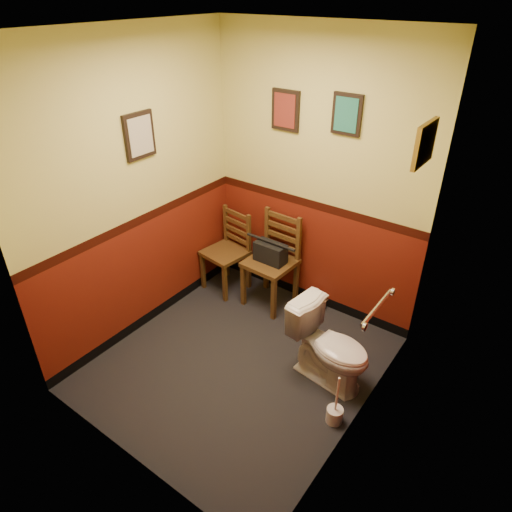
{
  "coord_description": "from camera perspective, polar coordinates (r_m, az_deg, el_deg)",
  "views": [
    {
      "loc": [
        1.89,
        -2.35,
        2.94
      ],
      "look_at": [
        0.0,
        0.25,
        1.0
      ],
      "focal_mm": 32.0,
      "sensor_mm": 36.0,
      "label": 1
    }
  ],
  "objects": [
    {
      "name": "floor",
      "position": [
        4.21,
        -2.06,
        -13.19
      ],
      "size": [
        2.2,
        2.4,
        0.0
      ],
      "primitive_type": "cube",
      "color": "black",
      "rests_on": "ground"
    },
    {
      "name": "ceiling",
      "position": [
        3.03,
        -3.11,
        26.53
      ],
      "size": [
        2.2,
        2.4,
        0.0
      ],
      "primitive_type": "cube",
      "rotation": [
        3.14,
        0.0,
        0.0
      ],
      "color": "silver",
      "rests_on": "ground"
    },
    {
      "name": "wall_back",
      "position": [
        4.32,
        7.53,
        9.26
      ],
      "size": [
        2.2,
        0.0,
        2.7
      ],
      "primitive_type": "cube",
      "rotation": [
        1.57,
        0.0,
        0.0
      ],
      "color": "#5F180C",
      "rests_on": "ground"
    },
    {
      "name": "wall_front",
      "position": [
        2.72,
        -18.37,
        -6.42
      ],
      "size": [
        2.2,
        0.0,
        2.7
      ],
      "primitive_type": "cube",
      "rotation": [
        -1.57,
        0.0,
        0.0
      ],
      "color": "#5F180C",
      "rests_on": "ground"
    },
    {
      "name": "wall_left",
      "position": [
        4.12,
        -14.68,
        7.38
      ],
      "size": [
        0.0,
        2.4,
        2.7
      ],
      "primitive_type": "cube",
      "rotation": [
        1.57,
        0.0,
        1.57
      ],
      "color": "#5F180C",
      "rests_on": "ground"
    },
    {
      "name": "wall_right",
      "position": [
        2.94,
        14.62,
        -2.69
      ],
      "size": [
        0.0,
        2.4,
        2.7
      ],
      "primitive_type": "cube",
      "rotation": [
        1.57,
        0.0,
        -1.57
      ],
      "color": "#5F180C",
      "rests_on": "ground"
    },
    {
      "name": "grab_bar",
      "position": [
        3.37,
        14.94,
        -6.25
      ],
      "size": [
        0.05,
        0.56,
        0.06
      ],
      "color": "silver",
      "rests_on": "wall_right"
    },
    {
      "name": "framed_print_back_a",
      "position": [
        4.3,
        3.7,
        17.72
      ],
      "size": [
        0.28,
        0.04,
        0.36
      ],
      "color": "black",
      "rests_on": "wall_back"
    },
    {
      "name": "framed_print_back_b",
      "position": [
        4.0,
        11.28,
        16.96
      ],
      "size": [
        0.26,
        0.04,
        0.34
      ],
      "color": "black",
      "rests_on": "wall_back"
    },
    {
      "name": "framed_print_left",
      "position": [
        4.0,
        -14.35,
        14.37
      ],
      "size": [
        0.04,
        0.3,
        0.38
      ],
      "color": "black",
      "rests_on": "wall_left"
    },
    {
      "name": "framed_print_right",
      "position": [
        3.19,
        20.33,
        13.02
      ],
      "size": [
        0.04,
        0.34,
        0.28
      ],
      "color": "olive",
      "rests_on": "wall_right"
    },
    {
      "name": "toilet",
      "position": [
        3.89,
        9.28,
        -11.16
      ],
      "size": [
        0.76,
        0.49,
        0.7
      ],
      "primitive_type": "imported",
      "rotation": [
        0.0,
        0.0,
        1.44
      ],
      "color": "white",
      "rests_on": "floor"
    },
    {
      "name": "toilet_brush",
      "position": [
        3.77,
        9.8,
        -18.89
      ],
      "size": [
        0.13,
        0.13,
        0.46
      ],
      "color": "silver",
      "rests_on": "floor"
    },
    {
      "name": "chair_left",
      "position": [
        4.92,
        -3.54,
        0.58
      ],
      "size": [
        0.47,
        0.47,
        0.89
      ],
      "rotation": [
        0.0,
        0.0,
        -0.14
      ],
      "color": "#4F3417",
      "rests_on": "floor"
    },
    {
      "name": "chair_right",
      "position": [
        4.66,
        2.11,
        -0.63
      ],
      "size": [
        0.48,
        0.48,
        0.98
      ],
      "rotation": [
        0.0,
        0.0,
        -0.04
      ],
      "color": "#4F3417",
      "rests_on": "floor"
    },
    {
      "name": "handbag",
      "position": [
        4.56,
        1.81,
        0.46
      ],
      "size": [
        0.32,
        0.17,
        0.24
      ],
      "rotation": [
        0.0,
        0.0,
        -0.01
      ],
      "color": "black",
      "rests_on": "chair_right"
    },
    {
      "name": "tp_stack",
      "position": [
        4.82,
        7.25,
        -5.49
      ],
      "size": [
        0.24,
        0.13,
        0.21
      ],
      "color": "silver",
      "rests_on": "floor"
    }
  ]
}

